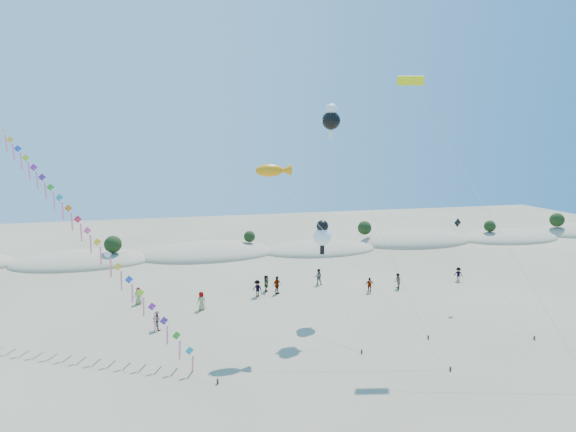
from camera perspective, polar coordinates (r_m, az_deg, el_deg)
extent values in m
ellipsoid|color=gray|center=(67.77, -23.20, -5.12)|extent=(17.60, 9.68, 3.00)
ellipsoid|color=#1B3E16|center=(67.58, -23.25, -4.44)|extent=(14.08, 6.34, 0.70)
ellipsoid|color=gray|center=(67.68, -9.59, -4.53)|extent=(19.00, 10.45, 3.40)
ellipsoid|color=#1B3E16|center=(67.47, -9.61, -3.75)|extent=(15.20, 6.84, 0.76)
ellipsoid|color=gray|center=(69.33, 3.84, -4.10)|extent=(16.40, 9.02, 2.80)
ellipsoid|color=#1B3E16|center=(69.16, 3.85, -3.48)|extent=(13.12, 5.90, 0.66)
ellipsoid|color=gray|center=(77.21, 14.82, -3.04)|extent=(18.00, 9.90, 3.80)
ellipsoid|color=#1B3E16|center=(77.01, 14.85, -2.28)|extent=(14.40, 6.48, 0.72)
ellipsoid|color=gray|center=(85.07, 24.72, -2.48)|extent=(16.80, 9.24, 3.00)
ellipsoid|color=#1B3E16|center=(84.92, 24.75, -1.93)|extent=(13.44, 6.05, 0.67)
sphere|color=black|center=(65.52, -20.04, -3.17)|extent=(2.20, 2.20, 2.20)
sphere|color=black|center=(67.99, -4.59, -2.44)|extent=(1.60, 1.60, 1.60)
sphere|color=black|center=(74.26, 9.06, -1.40)|extent=(2.10, 2.10, 2.10)
sphere|color=black|center=(81.93, 22.81, -1.11)|extent=(1.80, 1.80, 1.80)
sphere|color=black|center=(92.00, 29.27, -0.40)|extent=(2.30, 2.30, 2.30)
cube|color=#3F2D1E|center=(33.18, -8.35, -18.82)|extent=(0.12, 0.12, 0.35)
cylinder|color=silver|center=(41.55, -23.63, -0.39)|extent=(19.40, 22.39, 18.81)
cube|color=#1799AF|center=(34.19, -11.60, -15.37)|extent=(1.17, 0.46, 1.23)
cube|color=pink|center=(34.71, -11.24, -16.98)|extent=(0.19, 0.45, 1.55)
cube|color=green|center=(34.73, -13.08, -13.63)|extent=(1.17, 0.46, 1.23)
cube|color=pink|center=(35.21, -12.71, -15.24)|extent=(0.19, 0.45, 1.55)
cube|color=#4F238E|center=(35.31, -14.49, -11.93)|extent=(1.17, 0.46, 1.23)
cube|color=pink|center=(35.76, -14.12, -13.54)|extent=(0.19, 0.45, 1.55)
cube|color=purple|center=(35.95, -15.83, -10.29)|extent=(1.17, 0.46, 1.23)
cube|color=pink|center=(36.36, -15.46, -11.89)|extent=(0.19, 0.45, 1.55)
cube|color=#A0E71B|center=(36.63, -17.11, -8.70)|extent=(1.17, 0.46, 1.23)
cube|color=pink|center=(37.01, -16.74, -10.29)|extent=(0.19, 0.45, 1.55)
cube|color=blue|center=(37.36, -18.33, -7.16)|extent=(1.17, 0.46, 1.23)
cube|color=pink|center=(37.71, -17.97, -8.74)|extent=(0.19, 0.45, 1.55)
cube|color=yellow|center=(38.13, -19.50, -5.69)|extent=(1.17, 0.46, 1.23)
cube|color=pink|center=(38.44, -19.14, -7.25)|extent=(0.19, 0.45, 1.55)
cube|color=silver|center=(38.94, -20.61, -4.27)|extent=(1.17, 0.46, 1.23)
cube|color=pink|center=(39.22, -20.25, -5.81)|extent=(0.19, 0.45, 1.55)
cube|color=yellow|center=(39.79, -21.67, -2.91)|extent=(1.17, 0.46, 1.23)
cube|color=pink|center=(40.04, -21.32, -4.42)|extent=(0.19, 0.45, 1.55)
cube|color=#FF50A1|center=(40.67, -22.69, -1.60)|extent=(1.17, 0.46, 1.23)
cube|color=pink|center=(40.89, -22.34, -3.10)|extent=(0.19, 0.45, 1.55)
cube|color=red|center=(41.58, -23.66, -0.35)|extent=(1.17, 0.46, 1.23)
cube|color=pink|center=(41.77, -23.31, -1.82)|extent=(0.19, 0.45, 1.55)
cube|color=orange|center=(42.52, -24.59, 0.84)|extent=(1.17, 0.46, 1.23)
cube|color=pink|center=(42.69, -24.25, -0.60)|extent=(0.19, 0.45, 1.55)
cube|color=#1799AF|center=(43.49, -25.48, 1.98)|extent=(1.17, 0.46, 1.23)
cube|color=pink|center=(43.64, -25.14, 0.57)|extent=(0.19, 0.45, 1.55)
cube|color=green|center=(44.49, -26.33, 3.08)|extent=(1.17, 0.46, 1.23)
cube|color=pink|center=(44.61, -25.99, 1.69)|extent=(0.19, 0.45, 1.55)
cube|color=#4F238E|center=(45.51, -27.14, 4.12)|extent=(1.17, 0.46, 1.23)
cube|color=pink|center=(45.61, -26.81, 2.76)|extent=(0.19, 0.45, 1.55)
cube|color=purple|center=(46.56, -27.92, 5.11)|extent=(1.17, 0.46, 1.23)
cube|color=pink|center=(46.63, -27.59, 3.78)|extent=(0.19, 0.45, 1.55)
cube|color=#A0E71B|center=(47.63, -28.67, 6.06)|extent=(1.17, 0.46, 1.23)
cube|color=pink|center=(47.68, -28.34, 4.76)|extent=(0.19, 0.45, 1.55)
cube|color=blue|center=(48.71, -29.38, 6.97)|extent=(1.17, 0.46, 1.23)
cube|color=pink|center=(48.74, -29.07, 5.69)|extent=(0.19, 0.45, 1.55)
cube|color=yellow|center=(49.82, -30.07, 7.83)|extent=(1.17, 0.46, 1.23)
cube|color=pink|center=(49.83, -29.76, 6.59)|extent=(0.19, 0.45, 1.55)
cube|color=silver|center=(50.94, -30.73, 8.66)|extent=(1.17, 0.46, 1.23)
cube|color=pink|center=(50.93, -30.42, 7.44)|extent=(0.19, 0.45, 1.55)
cube|color=#3F2D1E|center=(36.21, 18.70, -16.77)|extent=(0.10, 0.10, 0.30)
cylinder|color=silver|center=(35.78, 7.80, -5.63)|extent=(10.54, 9.81, 13.28)
ellipsoid|color=orange|center=(37.88, -2.20, 5.42)|extent=(2.26, 1.00, 1.00)
cone|color=orange|center=(38.16, -0.33, 5.45)|extent=(0.90, 0.90, 0.90)
cube|color=#3F2D1E|center=(37.33, 8.73, -15.59)|extent=(0.10, 0.10, 0.30)
cylinder|color=silver|center=(39.62, 6.21, -8.71)|extent=(0.47, 8.32, 7.24)
sphere|color=white|center=(42.45, 4.08, -2.45)|extent=(1.58, 1.58, 1.58)
sphere|color=black|center=(42.27, 4.10, -1.20)|extent=(1.05, 1.05, 1.05)
cube|color=black|center=(42.70, 4.06, -4.02)|extent=(0.35, 0.18, 0.80)
cube|color=#3F2D1E|center=(40.87, 16.29, -13.62)|extent=(0.10, 0.10, 0.30)
cylinder|color=silver|center=(40.92, 10.52, -0.96)|extent=(5.49, 8.51, 17.34)
sphere|color=black|center=(43.30, 5.13, 11.20)|extent=(1.61, 1.61, 1.61)
sphere|color=white|center=(43.35, 5.15, 12.46)|extent=(1.04, 1.04, 1.04)
cube|color=white|center=(43.27, 5.11, 9.60)|extent=(0.35, 0.18, 0.80)
cube|color=white|center=(43.08, 4.23, 11.22)|extent=(0.60, 0.15, 0.25)
cube|color=white|center=(43.53, 6.02, 11.17)|extent=(0.60, 0.15, 0.25)
cylinder|color=silver|center=(36.70, 23.04, -0.33)|extent=(6.44, 13.33, 20.26)
cube|color=#E8E90C|center=(40.46, 14.32, 15.28)|extent=(2.15, 0.88, 0.76)
cube|color=black|center=(40.48, 14.30, 15.28)|extent=(2.08, 0.54, 0.19)
cube|color=#3F2D1E|center=(43.78, 27.17, -12.73)|extent=(0.10, 0.10, 0.30)
cylinder|color=silver|center=(45.84, 23.06, -6.53)|extent=(1.06, 9.63, 7.87)
cube|color=black|center=(48.56, 19.46, -0.75)|extent=(0.86, 0.26, 0.89)
imported|color=slate|center=(42.25, -15.30, -11.86)|extent=(0.99, 0.98, 1.61)
imported|color=slate|center=(46.01, -10.23, -9.87)|extent=(0.98, 0.81, 1.73)
imported|color=slate|center=(49.84, -1.33, -8.18)|extent=(1.15, 0.98, 1.85)
imported|color=slate|center=(49.06, -3.67, -8.56)|extent=(1.23, 1.23, 1.71)
imported|color=slate|center=(50.66, -2.59, -7.98)|extent=(0.94, 1.67, 1.72)
imported|color=slate|center=(53.00, 3.61, -7.20)|extent=(1.03, 0.91, 1.77)
imported|color=slate|center=(52.70, 12.85, -7.55)|extent=(0.83, 0.96, 1.69)
imported|color=slate|center=(49.04, -17.32, -9.01)|extent=(0.81, 0.53, 1.65)
imported|color=slate|center=(50.98, 9.65, -8.07)|extent=(0.98, 0.52, 1.59)
imported|color=slate|center=(57.56, 19.53, -6.52)|extent=(1.10, 1.12, 1.55)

